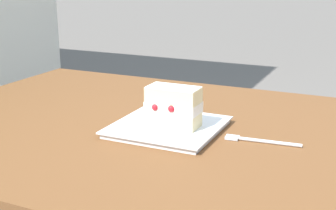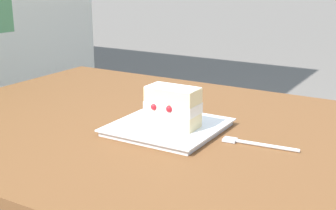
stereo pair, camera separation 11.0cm
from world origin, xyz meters
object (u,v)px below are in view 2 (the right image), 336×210
(cake_slice, at_px, (173,107))
(dessert_fork, at_px, (255,144))
(patio_table, at_px, (189,166))
(dessert_plate, at_px, (168,127))

(cake_slice, relative_size, dessert_fork, 0.73)
(patio_table, distance_m, dessert_plate, 0.11)
(patio_table, bearing_deg, dessert_fork, -2.96)
(patio_table, distance_m, dessert_fork, 0.19)
(dessert_plate, height_order, dessert_fork, dessert_plate)
(patio_table, relative_size, dessert_fork, 8.63)
(patio_table, xyz_separation_m, cake_slice, (-0.03, -0.03, 0.15))
(patio_table, height_order, cake_slice, cake_slice)
(dessert_plate, distance_m, cake_slice, 0.06)
(dessert_plate, relative_size, dessert_fork, 1.45)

